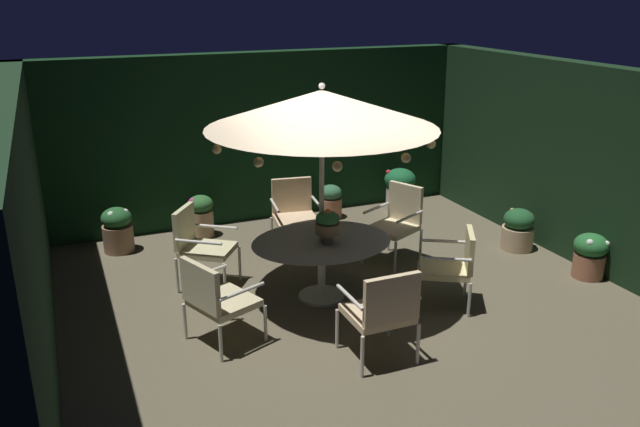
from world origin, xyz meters
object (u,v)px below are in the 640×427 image
patio_chair_east (383,309)px  patio_chair_south (397,219)px  potted_plant_back_center (331,201)px  potted_plant_front_corner (201,215)px  patio_chair_southwest (294,211)px  patio_chair_southeast (453,263)px  potted_plant_back_left (117,229)px  patio_chair_northeast (215,296)px  potted_plant_left_near (518,229)px  potted_plant_right_far (400,189)px  potted_plant_right_near (590,254)px  patio_dining_table (322,249)px  patio_umbrella (322,109)px  centerpiece_planter (328,224)px  patio_chair_north (199,242)px

patio_chair_east → patio_chair_south: patio_chair_south is taller
potted_plant_back_center → patio_chair_east: bearing=-107.0°
potted_plant_front_corner → patio_chair_southwest: bearing=-44.6°
patio_chair_southeast → potted_plant_back_left: 4.58m
patio_chair_northeast → patio_chair_southwest: bearing=51.7°
patio_chair_southeast → potted_plant_left_near: (1.81, 1.09, -0.24)m
potted_plant_right_far → potted_plant_back_center: (-1.15, 0.17, -0.12)m
patio_chair_northeast → potted_plant_back_left: patio_chair_northeast is taller
patio_chair_southwest → potted_plant_right_near: 3.84m
patio_dining_table → patio_chair_south: size_ratio=1.61×
patio_chair_southwest → potted_plant_back_center: patio_chair_southwest is taller
patio_umbrella → patio_chair_southeast: size_ratio=2.80×
centerpiece_planter → patio_chair_south: 1.59m
patio_chair_east → potted_plant_right_far: bearing=58.5°
potted_plant_right_near → potted_plant_back_left: potted_plant_back_left is taller
patio_chair_east → potted_plant_back_left: (-2.03, 3.90, -0.25)m
potted_plant_back_center → patio_umbrella: bearing=-115.8°
patio_umbrella → potted_plant_right_near: 3.91m
patio_chair_south → potted_plant_front_corner: size_ratio=1.65×
centerpiece_planter → potted_plant_front_corner: size_ratio=0.66×
patio_chair_east → patio_chair_south: (1.36, 2.15, 0.01)m
potted_plant_back_center → potted_plant_right_near: bearing=-57.8°
patio_dining_table → potted_plant_left_near: bearing=6.1°
potted_plant_left_near → potted_plant_front_corner: size_ratio=0.94×
potted_plant_left_near → potted_plant_back_center: size_ratio=1.09×
potted_plant_back_center → patio_chair_south: bearing=-86.0°
patio_chair_north → patio_chair_south: size_ratio=0.97×
patio_chair_south → patio_chair_southwest: 1.41m
patio_chair_northeast → potted_plant_back_center: size_ratio=1.75×
patio_chair_east → potted_plant_right_near: size_ratio=1.71×
potted_plant_back_left → patio_chair_southeast: bearing=-43.5°
patio_chair_southeast → potted_plant_back_center: size_ratio=1.70×
centerpiece_planter → patio_chair_north: centerpiece_planter is taller
patio_chair_east → potted_plant_right_near: patio_chair_east is taller
patio_chair_southwest → potted_plant_back_left: (-2.26, 0.91, -0.26)m
centerpiece_planter → patio_chair_east: bearing=-91.2°
patio_dining_table → centerpiece_planter: 0.37m
potted_plant_front_corner → potted_plant_back_center: (2.07, 0.01, -0.05)m
patio_chair_south → potted_plant_right_near: 2.43m
patio_dining_table → potted_plant_back_center: bearing=64.2°
potted_plant_back_left → centerpiece_planter: bearing=-50.7°
potted_plant_right_far → potted_plant_front_corner: 3.22m
patio_chair_north → potted_plant_right_near: 4.84m
patio_umbrella → potted_plant_left_near: bearing=6.1°
patio_chair_south → potted_plant_right_far: bearing=59.5°
patio_chair_southwest → potted_plant_back_center: (1.00, 1.06, -0.31)m
patio_chair_southwest → potted_plant_right_far: (2.15, 0.89, -0.19)m
patio_chair_southeast → patio_chair_southwest: (-1.06, 2.24, 0.05)m
patio_chair_south → patio_chair_northeast: bearing=-156.2°
patio_chair_north → patio_chair_south: (2.59, -0.22, 0.01)m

